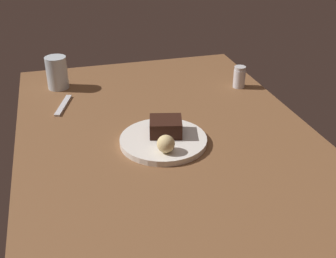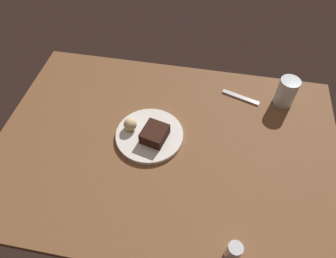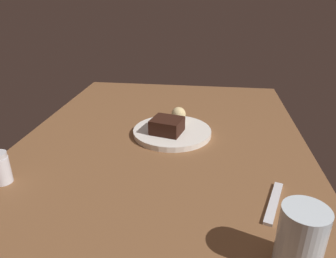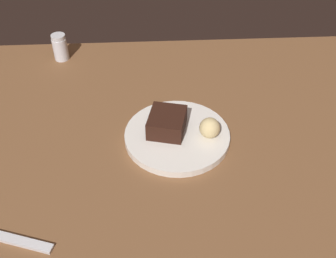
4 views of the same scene
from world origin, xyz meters
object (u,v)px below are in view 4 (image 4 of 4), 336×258
salt_shaker (60,47)px  chocolate_cake_slice (167,123)px  dessert_plate (177,136)px  bread_roll (210,128)px  dessert_spoon (14,240)px

salt_shaker → chocolate_cake_slice: bearing=-50.2°
dessert_plate → salt_shaker: salt_shaker is taller
bread_roll → chocolate_cake_slice: bearing=165.1°
dessert_plate → salt_shaker: bearing=130.9°
bread_roll → dessert_spoon: bread_roll is taller
salt_shaker → dessert_spoon: bearing=-90.1°
chocolate_cake_slice → dessert_plate: bearing=-30.0°
chocolate_cake_slice → bread_roll: size_ratio=1.89×
bread_roll → dessert_spoon: 45.39cm
dessert_plate → dessert_spoon: size_ratio=1.60×
salt_shaker → dessert_spoon: salt_shaker is taller
dessert_plate → salt_shaker: size_ratio=3.13×
salt_shaker → dessert_spoon: size_ratio=0.51×
chocolate_cake_slice → dessert_spoon: size_ratio=0.59×
bread_roll → dessert_spoon: (-38.29, -24.10, -3.65)cm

